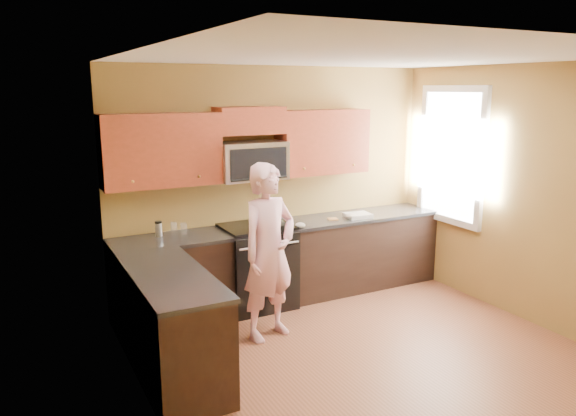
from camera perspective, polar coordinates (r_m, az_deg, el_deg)
floor at (r=5.33m, az=8.70°, el=-15.20°), size 4.00×4.00×0.00m
ceiling at (r=4.74m, az=9.79°, el=15.15°), size 4.00×4.00×0.00m
wall_back at (r=6.54m, az=-1.28°, el=2.62°), size 4.00×0.00×4.00m
wall_left at (r=4.03m, az=-14.32°, el=-3.93°), size 0.00×4.00×4.00m
wall_right at (r=6.25m, az=24.10°, el=1.08°), size 0.00×4.00×4.00m
cabinet_back_run at (r=6.50m, az=-0.07°, el=-5.71°), size 4.00×0.60×0.88m
cabinet_left_run at (r=4.96m, az=-11.97°, el=-11.90°), size 0.60×1.60×0.88m
countertop_back at (r=6.36m, az=-0.03°, el=-1.80°), size 4.00×0.62×0.04m
countertop_left at (r=4.79m, az=-12.10°, el=-6.86°), size 0.62×1.60×0.04m
stove at (r=6.30m, az=-3.21°, el=-5.99°), size 0.76×0.65×0.95m
microwave at (r=6.18m, az=-3.80°, el=2.96°), size 0.76×0.40×0.42m
upper_cab_left at (r=5.89m, az=-12.78°, el=2.22°), size 1.22×0.33×0.75m
upper_cab_right at (r=6.64m, az=3.54°, el=3.61°), size 1.12×0.33×0.75m
upper_cab_over_mw at (r=6.14m, az=-4.02°, el=9.00°), size 0.76×0.33×0.30m
window at (r=6.99m, az=16.52°, el=5.22°), size 0.06×1.06×1.66m
woman at (r=5.42m, az=-1.98°, el=-4.56°), size 0.74×0.59×1.76m
frying_pan at (r=6.00m, az=-1.33°, el=-2.17°), size 0.39×0.54×0.06m
butter_tub at (r=6.19m, az=-1.06°, el=-2.01°), size 0.14×0.14×0.09m
toast_slice at (r=6.56m, az=4.63°, el=-1.15°), size 0.14×0.14×0.01m
napkin_a at (r=6.16m, az=1.29°, el=-1.79°), size 0.13×0.14×0.06m
napkin_b at (r=6.63m, az=6.44°, el=-0.82°), size 0.15×0.15×0.07m
dish_towel at (r=6.71m, az=7.23°, el=-0.77°), size 0.32×0.27×0.05m
travel_mug at (r=5.98m, az=-13.17°, el=-2.85°), size 0.09×0.09×0.16m
glass_b at (r=6.00m, az=-10.70°, el=-2.11°), size 0.09×0.09×0.12m
glass_c at (r=6.06m, az=-11.70°, el=-2.01°), size 0.09×0.09×0.12m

